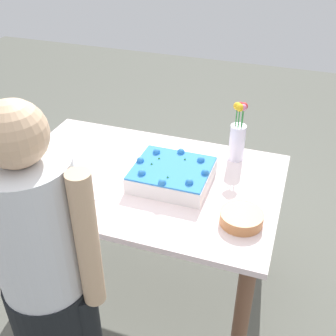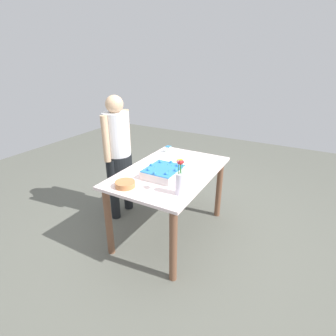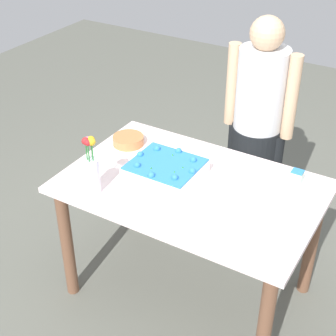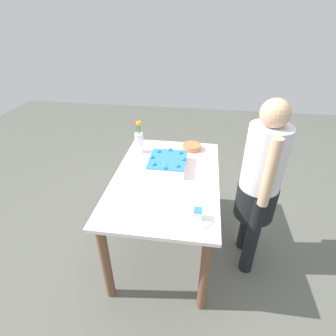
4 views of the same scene
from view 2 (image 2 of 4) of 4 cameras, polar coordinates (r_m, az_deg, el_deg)
The scene contains 8 objects.
ground_plane at distance 3.13m, azimuth 0.38°, elevation -13.66°, with size 8.00×8.00×0.00m, color #5C5E54.
dining_table at distance 2.79m, azimuth 0.42°, elevation -2.97°, with size 1.34×0.87×0.78m.
sheet_cake at distance 2.59m, azimuth -1.05°, elevation -0.86°, with size 0.37×0.32×0.11m.
serving_plate_with_slice at distance 3.24m, azimuth 0.05°, elevation 3.76°, with size 0.20×0.20×0.08m.
cake_knife at distance 2.98m, azimuth -2.18°, elevation 1.56°, with size 0.22×0.02×0.00m, color silver.
flower_vase at distance 2.22m, azimuth 2.61°, elevation -2.66°, with size 0.08×0.08×0.32m.
fruit_bowl at distance 2.42m, azimuth -9.32°, elevation -3.50°, with size 0.18×0.18×0.05m, color #BD7644.
person_standing at distance 3.15m, azimuth -10.83°, elevation 3.81°, with size 0.45×0.31×1.49m.
Camera 2 is at (-2.19, -1.20, 1.88)m, focal length 28.00 mm.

